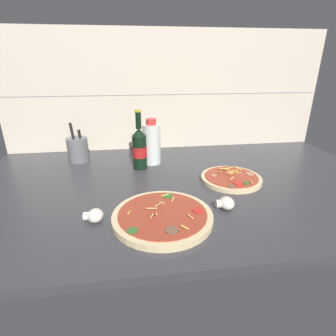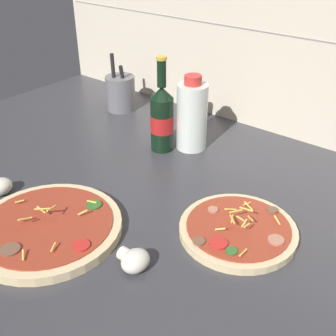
{
  "view_description": "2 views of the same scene",
  "coord_description": "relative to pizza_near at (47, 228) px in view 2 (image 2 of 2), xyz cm",
  "views": [
    {
      "loc": [
        -17.7,
        -88.1,
        44.94
      ],
      "look_at": [
        -6.13,
        -4.14,
        10.58
      ],
      "focal_mm": 28.0,
      "sensor_mm": 36.0,
      "label": 1
    },
    {
      "loc": [
        48.81,
        -59.16,
        55.75
      ],
      "look_at": [
        -0.07,
        1.16,
        9.55
      ],
      "focal_mm": 45.0,
      "sensor_mm": 36.0,
      "label": 2
    }
  ],
  "objects": [
    {
      "name": "mushroom_right",
      "position": [
        -19.34,
        1.82,
        0.8
      ],
      "size": [
        5.62,
        5.35,
        3.75
      ],
      "color": "white",
      "rests_on": "counter_slab"
    },
    {
      "name": "pizza_far",
      "position": [
        29.29,
        23.11,
        -0.13
      ],
      "size": [
        23.0,
        23.0,
        4.93
      ],
      "color": "beige",
      "rests_on": "counter_slab"
    },
    {
      "name": "counter_slab",
      "position": [
        10.39,
        23.67,
        -2.32
      ],
      "size": [
        160.0,
        90.0,
        2.5
      ],
      "color": "#38383D",
      "rests_on": "ground"
    },
    {
      "name": "mushroom_left",
      "position": [
        20.09,
        3.39,
        0.86
      ],
      "size": [
        5.79,
        5.51,
        3.86
      ],
      "color": "white",
      "rests_on": "counter_slab"
    },
    {
      "name": "utensil_crock",
      "position": [
        -32.48,
        53.66,
        4.54
      ],
      "size": [
        9.22,
        9.22,
        18.1
      ],
      "color": "slate",
      "rests_on": "counter_slab"
    },
    {
      "name": "beer_bottle",
      "position": [
        -4.85,
        41.08,
        7.94
      ],
      "size": [
        6.07,
        6.07,
        24.86
      ],
      "color": "black",
      "rests_on": "counter_slab"
    },
    {
      "name": "oil_bottle",
      "position": [
        0.63,
        46.65,
        8.1
      ],
      "size": [
        8.02,
        8.02,
        19.95
      ],
      "color": "silver",
      "rests_on": "counter_slab"
    },
    {
      "name": "tile_backsplash",
      "position": [
        10.39,
        69.17,
        26.43
      ],
      "size": [
        160.0,
        1.13,
        60.0
      ],
      "color": "beige",
      "rests_on": "ground"
    },
    {
      "name": "pizza_near",
      "position": [
        0.0,
        0.0,
        0.0
      ],
      "size": [
        29.15,
        29.15,
        5.37
      ],
      "color": "beige",
      "rests_on": "counter_slab"
    }
  ]
}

